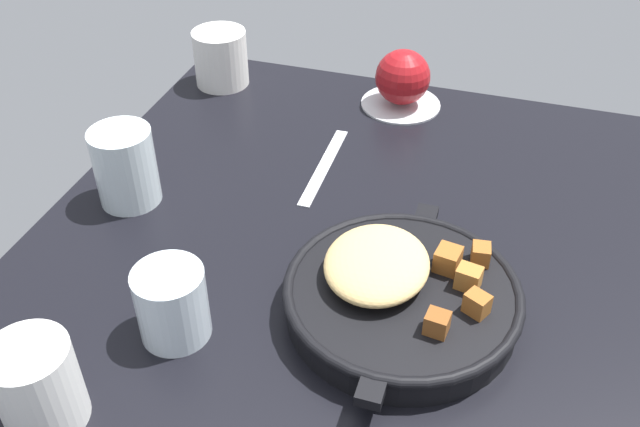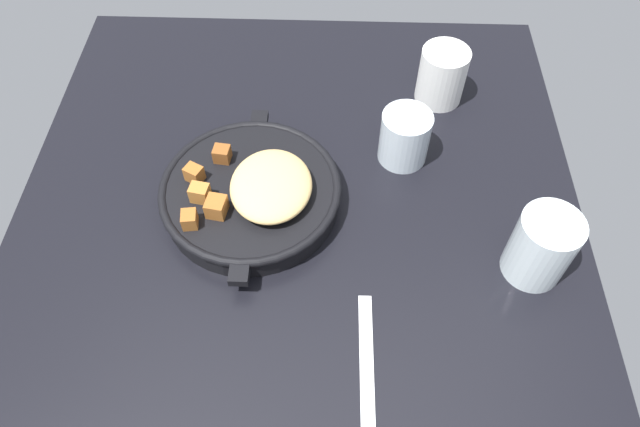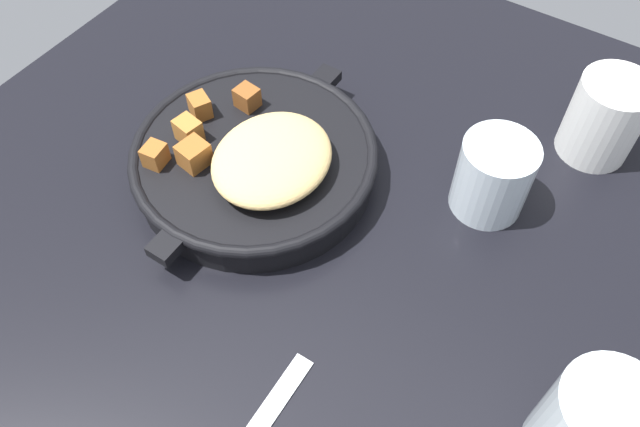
{
  "view_description": "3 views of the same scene",
  "coord_description": "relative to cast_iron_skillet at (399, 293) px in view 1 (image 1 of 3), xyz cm",
  "views": [
    {
      "loc": [
        -55.35,
        -13.68,
        53.45
      ],
      "look_at": [
        -0.36,
        3.63,
        7.78
      ],
      "focal_mm": 39.55,
      "sensor_mm": 36.0,
      "label": 1
    },
    {
      "loc": [
        43.06,
        4.56,
        63.89
      ],
      "look_at": [
        0.41,
        3.12,
        4.46
      ],
      "focal_mm": 32.5,
      "sensor_mm": 36.0,
      "label": 2
    },
    {
      "loc": [
        27.03,
        21.71,
        49.85
      ],
      "look_at": [
        -1.56,
        3.13,
        3.37
      ],
      "focal_mm": 35.77,
      "sensor_mm": 36.0,
      "label": 3
    }
  ],
  "objects": [
    {
      "name": "white_creamer_pitcher",
      "position": [
        -22.08,
        26.94,
        1.8
      ],
      "size": [
        7.27,
        7.27,
        8.82
      ],
      "primitive_type": "cylinder",
      "color": "white",
      "rests_on": "ground_plane"
    },
    {
      "name": "water_glass_short",
      "position": [
        -9.46,
        20.65,
        1.34
      ],
      "size": [
        7.08,
        7.08,
        7.9
      ],
      "primitive_type": "cylinder",
      "color": "silver",
      "rests_on": "ground_plane"
    },
    {
      "name": "red_apple",
      "position": [
        42.19,
        8.93,
        2.08
      ],
      "size": [
        8.17,
        8.17,
        8.17
      ],
      "primitive_type": "sphere",
      "color": "maroon",
      "rests_on": "saucer_plate"
    },
    {
      "name": "saucer_plate",
      "position": [
        42.19,
        8.93,
        -2.31
      ],
      "size": [
        12.01,
        12.01,
        0.6
      ],
      "primitive_type": "cylinder",
      "color": "#B7BABF",
      "rests_on": "ground_plane"
    },
    {
      "name": "ceramic_mug_white",
      "position": [
        40.63,
        37.52,
        1.71
      ],
      "size": [
        8.31,
        8.31,
        8.63
      ],
      "primitive_type": "cylinder",
      "color": "silver",
      "rests_on": "ground_plane"
    },
    {
      "name": "butter_knife",
      "position": [
        22.91,
        15.12,
        -2.43
      ],
      "size": [
        18.32,
        1.82,
        0.36
      ],
      "primitive_type": "cube",
      "rotation": [
        0.0,
        0.0,
        0.01
      ],
      "color": "silver",
      "rests_on": "ground_plane"
    },
    {
      "name": "cast_iron_skillet",
      "position": [
        0.0,
        0.0,
        0.0
      ],
      "size": [
        28.75,
        24.41,
        6.77
      ],
      "color": "black",
      "rests_on": "ground_plane"
    },
    {
      "name": "water_glass_tall",
      "position": [
        8.92,
        36.07,
        2.3
      ],
      "size": [
        7.55,
        7.55,
        9.82
      ],
      "primitive_type": "cylinder",
      "color": "silver",
      "rests_on": "ground_plane"
    },
    {
      "name": "ground_plane",
      "position": [
        4.15,
        6.05,
        -3.81
      ],
      "size": [
        90.68,
        77.27,
        2.4
      ],
      "primitive_type": "cube",
      "color": "black"
    }
  ]
}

